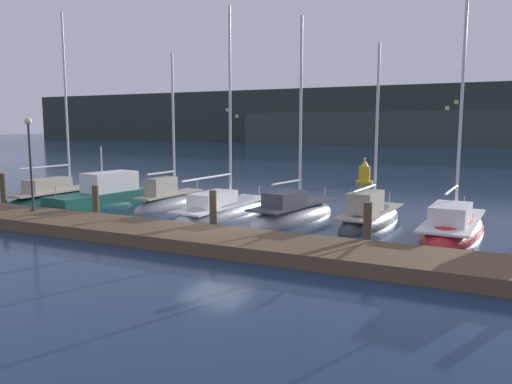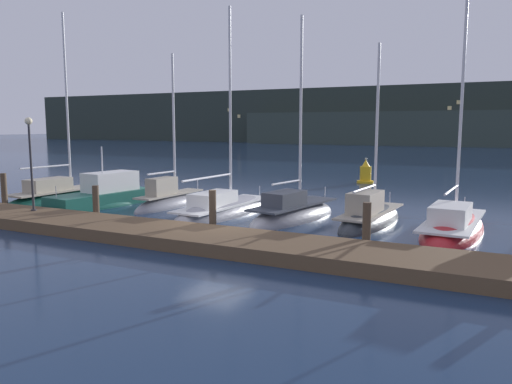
{
  "view_description": "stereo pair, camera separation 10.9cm",
  "coord_description": "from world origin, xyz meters",
  "views": [
    {
      "loc": [
        9.81,
        -16.48,
        4.17
      ],
      "look_at": [
        0.0,
        3.5,
        1.2
      ],
      "focal_mm": 35.0,
      "sensor_mm": 36.0,
      "label": 1
    },
    {
      "loc": [
        9.91,
        -16.43,
        4.17
      ],
      "look_at": [
        0.0,
        3.5,
        1.2
      ],
      "focal_mm": 35.0,
      "sensor_mm": 36.0,
      "label": 2
    }
  ],
  "objects": [
    {
      "name": "ground_plane",
      "position": [
        0.0,
        0.0,
        0.0
      ],
      "size": [
        400.0,
        400.0,
        0.0
      ],
      "primitive_type": "plane",
      "color": "#192D4C"
    },
    {
      "name": "mooring_pile_0",
      "position": [
        -11.94,
        -0.25,
        0.93
      ],
      "size": [
        0.28,
        0.28,
        1.86
      ],
      "primitive_type": "cylinder",
      "color": "#4C3D2D",
      "rests_on": "ground"
    },
    {
      "name": "sailboat_berth_1",
      "position": [
        -12.07,
        3.39,
        0.15
      ],
      "size": [
        2.19,
        7.61,
        10.93
      ],
      "color": "#195647",
      "rests_on": "ground"
    },
    {
      "name": "mooring_pile_1",
      "position": [
        -5.97,
        -0.25,
        0.79
      ],
      "size": [
        0.28,
        0.28,
        1.58
      ],
      "primitive_type": "cylinder",
      "color": "#4C3D2D",
      "rests_on": "ground"
    },
    {
      "name": "sailboat_berth_5",
      "position": [
        1.65,
        3.89,
        0.12
      ],
      "size": [
        2.89,
        6.47,
        9.68
      ],
      "color": "gray",
      "rests_on": "ground"
    },
    {
      "name": "dock_lamppost",
      "position": [
        -8.51,
        -1.4,
        3.17
      ],
      "size": [
        0.32,
        0.32,
        4.08
      ],
      "color": "#2D2D33",
      "rests_on": "dock"
    },
    {
      "name": "channel_buoy",
      "position": [
        0.93,
        19.63,
        0.68
      ],
      "size": [
        1.24,
        1.24,
        1.85
      ],
      "color": "gold",
      "rests_on": "ground"
    },
    {
      "name": "mooring_pile_2",
      "position": [
        0.0,
        -0.25,
        0.86
      ],
      "size": [
        0.28,
        0.28,
        1.72
      ],
      "primitive_type": "cylinder",
      "color": "#4C3D2D",
      "rests_on": "ground"
    },
    {
      "name": "sailboat_berth_6",
      "position": [
        4.96,
        4.44,
        0.14
      ],
      "size": [
        2.17,
        6.31,
        8.37
      ],
      "color": "#2D3338",
      "rests_on": "ground"
    },
    {
      "name": "mooring_pile_3",
      "position": [
        5.97,
        -0.25,
        0.83
      ],
      "size": [
        0.28,
        0.28,
        1.66
      ],
      "primitive_type": "cylinder",
      "color": "#4C3D2D",
      "rests_on": "ground"
    },
    {
      "name": "motorboat_berth_2",
      "position": [
        -8.77,
        3.11,
        0.27
      ],
      "size": [
        2.86,
        6.52,
        3.73
      ],
      "color": "#195647",
      "rests_on": "ground"
    },
    {
      "name": "dock",
      "position": [
        0.0,
        -1.9,
        0.23
      ],
      "size": [
        32.42,
        2.8,
        0.45
      ],
      "primitive_type": "cube",
      "color": "brown",
      "rests_on": "ground"
    },
    {
      "name": "sailboat_berth_4",
      "position": [
        -1.77,
        3.6,
        0.1
      ],
      "size": [
        2.35,
        7.67,
        10.4
      ],
      "color": "gray",
      "rests_on": "ground"
    },
    {
      "name": "hillside_backdrop",
      "position": [
        4.63,
        102.22,
        5.98
      ],
      "size": [
        240.0,
        23.0,
        12.96
      ],
      "color": "#28332D",
      "rests_on": "ground"
    },
    {
      "name": "sailboat_berth_3",
      "position": [
        -5.39,
        4.31,
        0.19
      ],
      "size": [
        1.5,
        5.31,
        8.44
      ],
      "color": "gray",
      "rests_on": "ground"
    },
    {
      "name": "sailboat_berth_7",
      "position": [
        8.29,
        4.14,
        0.12
      ],
      "size": [
        2.52,
        7.37,
        10.37
      ],
      "color": "red",
      "rests_on": "ground"
    }
  ]
}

